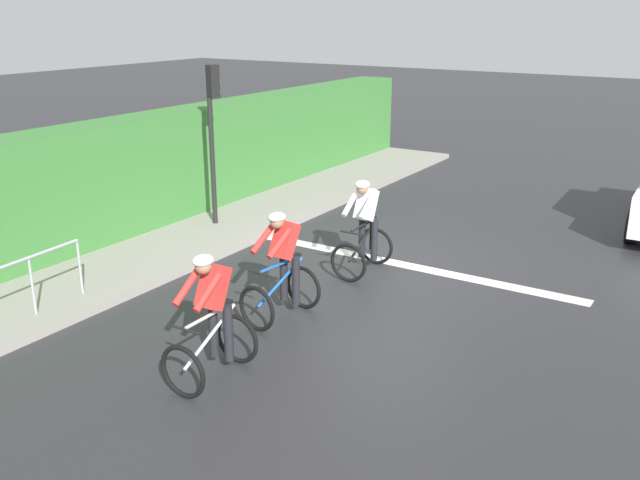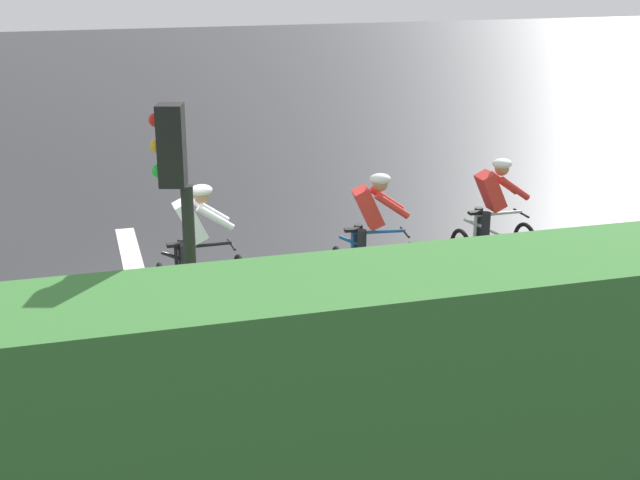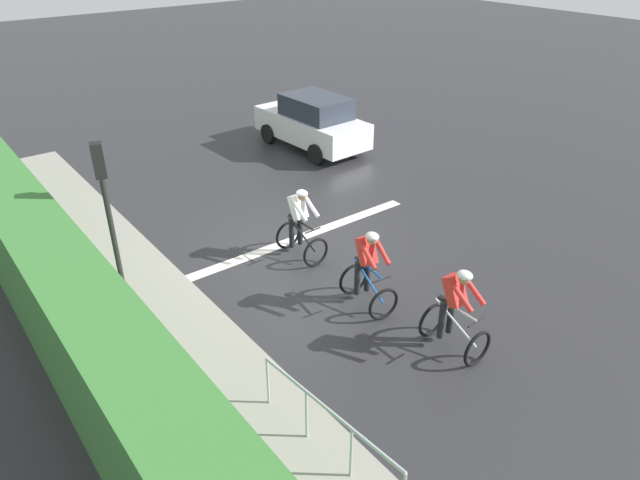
% 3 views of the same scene
% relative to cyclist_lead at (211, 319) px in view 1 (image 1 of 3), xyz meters
% --- Properties ---
extents(ground_plane, '(80.00, 80.00, 0.00)m').
position_rel_cyclist_lead_xyz_m(ground_plane, '(0.01, -4.81, -0.80)').
color(ground_plane, '#28282B').
extents(sidewalk_kerb, '(2.80, 22.88, 0.12)m').
position_rel_cyclist_lead_xyz_m(sidewalk_kerb, '(4.16, -2.81, -0.74)').
color(sidewalk_kerb, gray).
rests_on(sidewalk_kerb, ground).
extents(stone_wall_low, '(0.44, 22.88, 0.48)m').
position_rel_cyclist_lead_xyz_m(stone_wall_low, '(5.06, -2.81, -0.56)').
color(stone_wall_low, gray).
rests_on(stone_wall_low, ground).
extents(hedge_wall, '(1.10, 22.88, 2.32)m').
position_rel_cyclist_lead_xyz_m(hedge_wall, '(5.36, -2.81, 0.36)').
color(hedge_wall, '#387533').
rests_on(hedge_wall, ground).
extents(road_marking_stop_line, '(7.00, 0.30, 0.01)m').
position_rel_cyclist_lead_xyz_m(road_marking_stop_line, '(0.01, -4.93, -0.79)').
color(road_marking_stop_line, silver).
rests_on(road_marking_stop_line, ground).
extents(cyclist_lead, '(0.69, 1.09, 1.66)m').
position_rel_cyclist_lead_xyz_m(cyclist_lead, '(0.00, 0.00, 0.00)').
color(cyclist_lead, black).
rests_on(cyclist_lead, ground).
extents(cyclist_second, '(0.80, 1.15, 1.66)m').
position_rel_cyclist_lead_xyz_m(cyclist_second, '(0.30, -1.91, 0.00)').
color(cyclist_second, black).
rests_on(cyclist_second, ground).
extents(cyclist_mid, '(0.71, 1.10, 1.66)m').
position_rel_cyclist_lead_xyz_m(cyclist_mid, '(0.23, -4.24, 0.00)').
color(cyclist_mid, black).
rests_on(cyclist_mid, ground).
extents(traffic_light_near_crossing, '(0.25, 0.31, 3.34)m').
position_rel_cyclist_lead_xyz_m(traffic_light_near_crossing, '(4.06, -4.86, 1.43)').
color(traffic_light_near_crossing, black).
rests_on(traffic_light_near_crossing, ground).
extents(pedestrian_railing_kerbside, '(0.25, 2.75, 1.03)m').
position_rel_cyclist_lead_xyz_m(pedestrian_railing_kerbside, '(3.26, 0.59, -0.04)').
color(pedestrian_railing_kerbside, '#999EA3').
rests_on(pedestrian_railing_kerbside, ground).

